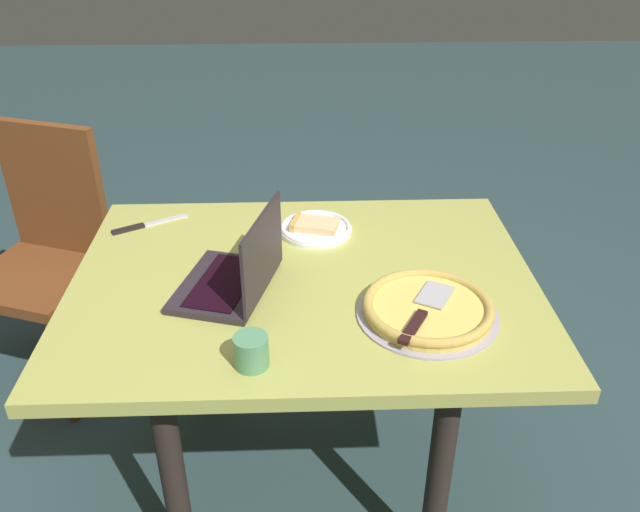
{
  "coord_description": "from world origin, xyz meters",
  "views": [
    {
      "loc": [
        0.01,
        1.46,
        1.67
      ],
      "look_at": [
        -0.04,
        -0.02,
        0.8
      ],
      "focal_mm": 36.65,
      "sensor_mm": 36.0,
      "label": 1
    }
  ],
  "objects_px": {
    "table_knife": "(143,226)",
    "laptop": "(237,275)",
    "dining_table": "(304,307)",
    "chair_near": "(46,246)",
    "pizza_tray": "(428,309)",
    "drink_cup": "(251,351)",
    "pizza_plate": "(315,228)"
  },
  "relations": [
    {
      "from": "laptop",
      "to": "chair_near",
      "type": "xyz_separation_m",
      "value": [
        0.73,
        -0.62,
        -0.26
      ]
    },
    {
      "from": "pizza_plate",
      "to": "table_knife",
      "type": "xyz_separation_m",
      "value": [
        0.52,
        -0.05,
        -0.01
      ]
    },
    {
      "from": "chair_near",
      "to": "pizza_tray",
      "type": "bearing_deg",
      "value": 148.06
    },
    {
      "from": "dining_table",
      "to": "drink_cup",
      "type": "distance_m",
      "value": 0.39
    },
    {
      "from": "dining_table",
      "to": "laptop",
      "type": "height_order",
      "value": "laptop"
    },
    {
      "from": "drink_cup",
      "to": "dining_table",
      "type": "bearing_deg",
      "value": -108.58
    },
    {
      "from": "laptop",
      "to": "pizza_tray",
      "type": "height_order",
      "value": "laptop"
    },
    {
      "from": "drink_cup",
      "to": "chair_near",
      "type": "relative_size",
      "value": 0.08
    },
    {
      "from": "laptop",
      "to": "pizza_plate",
      "type": "height_order",
      "value": "laptop"
    },
    {
      "from": "pizza_plate",
      "to": "pizza_tray",
      "type": "bearing_deg",
      "value": 120.79
    },
    {
      "from": "pizza_tray",
      "to": "chair_near",
      "type": "relative_size",
      "value": 0.36
    },
    {
      "from": "drink_cup",
      "to": "pizza_plate",
      "type": "bearing_deg",
      "value": -104.53
    },
    {
      "from": "dining_table",
      "to": "pizza_tray",
      "type": "height_order",
      "value": "pizza_tray"
    },
    {
      "from": "dining_table",
      "to": "pizza_tray",
      "type": "distance_m",
      "value": 0.37
    },
    {
      "from": "laptop",
      "to": "pizza_tray",
      "type": "relative_size",
      "value": 0.99
    },
    {
      "from": "laptop",
      "to": "pizza_tray",
      "type": "distance_m",
      "value": 0.48
    },
    {
      "from": "dining_table",
      "to": "table_knife",
      "type": "relative_size",
      "value": 5.71
    },
    {
      "from": "dining_table",
      "to": "laptop",
      "type": "relative_size",
      "value": 3.6
    },
    {
      "from": "chair_near",
      "to": "table_knife",
      "type": "bearing_deg",
      "value": 147.85
    },
    {
      "from": "pizza_plate",
      "to": "drink_cup",
      "type": "distance_m",
      "value": 0.62
    },
    {
      "from": "laptop",
      "to": "table_knife",
      "type": "height_order",
      "value": "laptop"
    },
    {
      "from": "table_knife",
      "to": "pizza_plate",
      "type": "bearing_deg",
      "value": 174.5
    },
    {
      "from": "dining_table",
      "to": "chair_near",
      "type": "distance_m",
      "value": 1.07
    },
    {
      "from": "dining_table",
      "to": "chair_near",
      "type": "relative_size",
      "value": 1.29
    },
    {
      "from": "pizza_tray",
      "to": "chair_near",
      "type": "bearing_deg",
      "value": -31.94
    },
    {
      "from": "laptop",
      "to": "table_knife",
      "type": "relative_size",
      "value": 1.59
    },
    {
      "from": "pizza_tray",
      "to": "drink_cup",
      "type": "bearing_deg",
      "value": 22.03
    },
    {
      "from": "dining_table",
      "to": "pizza_tray",
      "type": "relative_size",
      "value": 3.56
    },
    {
      "from": "laptop",
      "to": "pizza_plate",
      "type": "relative_size",
      "value": 1.58
    },
    {
      "from": "table_knife",
      "to": "laptop",
      "type": "bearing_deg",
      "value": 131.31
    },
    {
      "from": "laptop",
      "to": "table_knife",
      "type": "xyz_separation_m",
      "value": [
        0.31,
        -0.36,
        -0.04
      ]
    },
    {
      "from": "drink_cup",
      "to": "chair_near",
      "type": "distance_m",
      "value": 1.23
    }
  ]
}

